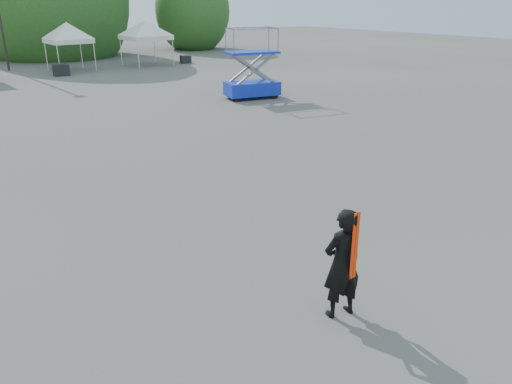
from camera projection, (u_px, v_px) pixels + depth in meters
ground at (256, 235)px, 11.21m from camera, size 120.00×120.00×0.00m
tree_far_e at (193, 11)px, 49.51m from camera, size 3.84×3.84×5.84m
tent_f at (67, 26)px, 34.73m from camera, size 3.90×3.90×3.88m
tent_g at (145, 24)px, 37.54m from camera, size 4.39×4.39×3.88m
man at (342, 264)px, 8.08m from camera, size 0.79×0.61×1.93m
scissor_lift at (252, 64)px, 25.61m from camera, size 3.01×2.06×3.54m
crate_mid at (61, 70)px, 33.51m from camera, size 1.04×0.85×0.75m
crate_east at (186, 59)px, 39.86m from camera, size 0.88×0.75×0.61m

